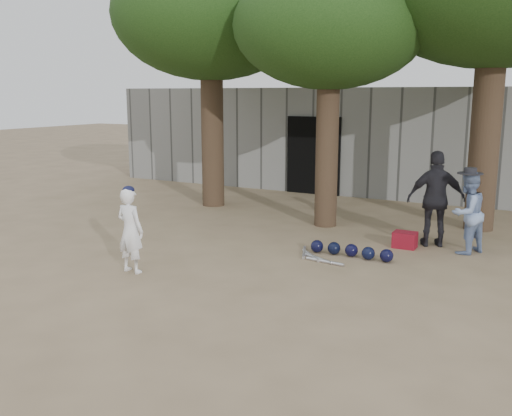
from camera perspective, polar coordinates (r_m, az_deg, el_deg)
The scene contains 9 objects.
ground at distance 9.24m, azimuth -6.26°, elevation -6.51°, with size 70.00×70.00×0.00m, color #937C5E.
boy_player at distance 9.30m, azimuth -12.46°, elevation -2.22°, with size 0.50×0.33×1.37m, color white.
spectator_blue at distance 10.83m, azimuth 20.37°, elevation -0.46°, with size 0.72×0.56×1.48m, color #7D95C1.
spectator_dark at distance 11.13m, azimuth 17.57°, elevation 0.86°, with size 1.06×0.44×1.80m, color black.
red_bag at distance 11.01m, azimuth 14.66°, elevation -3.10°, with size 0.42×0.32×0.30m, color maroon.
back_building at distance 18.31m, azimuth 12.35°, elevation 6.93°, with size 16.00×5.24×3.00m.
helmet_row at distance 10.19m, azimuth 9.47°, elevation -4.23°, with size 1.51×0.28×0.23m.
bat_pile at distance 10.05m, azimuth 5.85°, elevation -4.87°, with size 1.06×0.78×0.06m.
tree_row at distance 13.10m, azimuth 9.44°, elevation 19.36°, with size 11.40×5.80×6.69m.
Camera 1 is at (5.02, -7.23, 2.82)m, focal length 40.00 mm.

